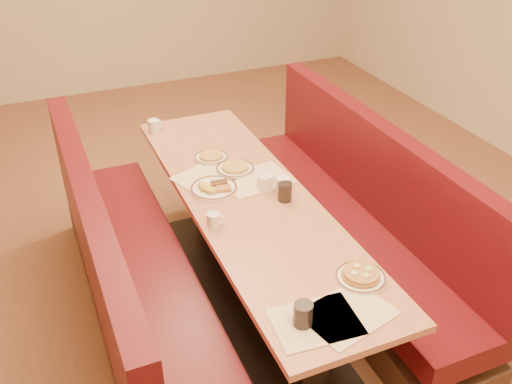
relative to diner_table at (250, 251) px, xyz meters
name	(u,v)px	position (x,y,z in m)	size (l,w,h in m)	color
ground	(250,297)	(0.00, 0.00, -0.37)	(8.00, 8.00, 0.00)	#9E6647
diner_table	(250,251)	(0.00, 0.00, 0.00)	(0.70, 2.50, 0.75)	black
booth_left	(132,283)	(-0.73, 0.00, -0.01)	(0.55, 2.50, 1.05)	#4C3326
booth_right	(353,225)	(0.73, 0.00, -0.01)	(0.55, 2.50, 1.05)	#4C3326
placemat_near_left	(315,322)	(-0.12, -1.03, 0.38)	(0.37, 0.28, 0.00)	beige
placemat_near_right	(347,313)	(0.03, -1.04, 0.38)	(0.38, 0.28, 0.00)	beige
placemat_far_left	(211,175)	(-0.12, 0.34, 0.38)	(0.41, 0.31, 0.00)	beige
placemat_far_right	(256,179)	(0.12, 0.18, 0.38)	(0.40, 0.30, 0.00)	beige
pancake_plate	(361,276)	(0.21, -0.86, 0.39)	(0.24, 0.24, 0.05)	white
eggs_plate	(213,188)	(-0.16, 0.17, 0.39)	(0.28, 0.28, 0.06)	white
extra_plate_mid	(235,168)	(0.04, 0.34, 0.39)	(0.24, 0.24, 0.05)	white
extra_plate_far	(211,157)	(-0.04, 0.55, 0.39)	(0.22, 0.22, 0.05)	white
coffee_mug_a	(283,184)	(0.22, 0.02, 0.42)	(0.11, 0.07, 0.08)	white
coffee_mug_b	(214,219)	(-0.28, -0.18, 0.42)	(0.10, 0.07, 0.08)	white
coffee_mug_c	(265,182)	(0.13, 0.06, 0.43)	(0.13, 0.09, 0.10)	white
coffee_mug_d	(154,125)	(-0.28, 1.10, 0.42)	(0.11, 0.08, 0.09)	white
soda_tumbler_near	(303,315)	(-0.18, -1.02, 0.43)	(0.08, 0.08, 0.12)	black
soda_tumbler_mid	(285,192)	(0.18, -0.09, 0.43)	(0.08, 0.08, 0.11)	black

